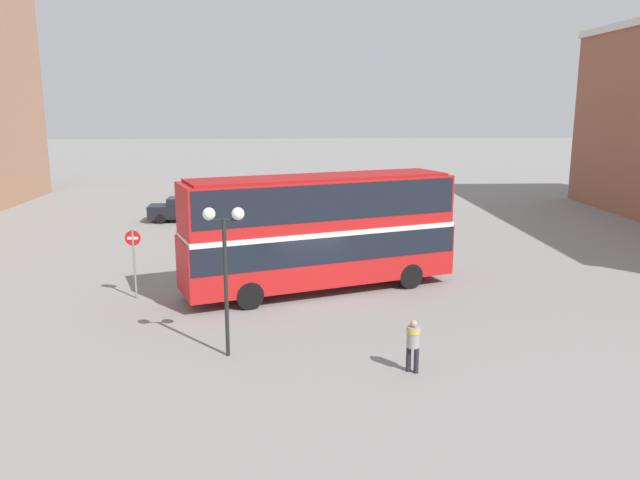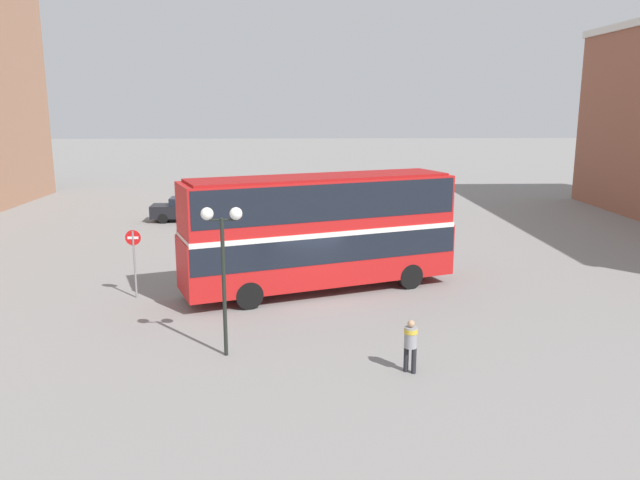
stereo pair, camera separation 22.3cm
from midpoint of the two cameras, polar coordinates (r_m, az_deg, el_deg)
name	(u,v)px [view 2 (the right image)]	position (r m, az deg, el deg)	size (l,w,h in m)	color
ground_plane	(312,297)	(24.88, -0.46, -5.27)	(240.00, 240.00, 0.00)	gray
double_decker_bus	(320,226)	(25.12, 0.26, 1.30)	(11.38, 6.35, 4.74)	red
pedestrian_foreground	(411,341)	(18.06, 8.64, -9.08)	(0.54, 0.54, 1.57)	#232328
parked_car_kerb_near	(186,209)	(41.84, -11.96, 2.79)	(4.50, 1.89, 1.57)	black
street_lamp_twin_globe	(222,241)	(18.51, -8.57, -0.07)	(1.22, 0.38, 4.58)	black
no_entry_sign	(134,253)	(25.39, -16.40, -1.17)	(0.60, 0.08, 2.74)	gray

